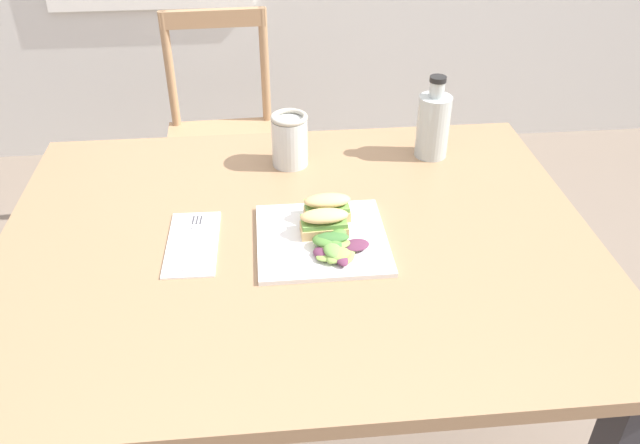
{
  "coord_description": "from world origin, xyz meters",
  "views": [
    {
      "loc": [
        -0.15,
        -0.97,
        1.51
      ],
      "look_at": [
        -0.04,
        0.13,
        0.76
      ],
      "focal_mm": 36.31,
      "sensor_mm": 36.0,
      "label": 1
    }
  ],
  "objects": [
    {
      "name": "dining_table",
      "position": [
        -0.09,
        0.11,
        0.62
      ],
      "size": [
        1.22,
        0.96,
        0.74
      ],
      "color": "#997551",
      "rests_on": "ground"
    },
    {
      "name": "chair_wooden_far",
      "position": [
        -0.3,
        1.15,
        0.45
      ],
      "size": [
        0.41,
        0.41,
        0.87
      ],
      "color": "tan",
      "rests_on": "ground"
    },
    {
      "name": "plate_lunch",
      "position": [
        -0.04,
        0.09,
        0.74
      ],
      "size": [
        0.26,
        0.26,
        0.01
      ],
      "primitive_type": "cube",
      "color": "white",
      "rests_on": "dining_table"
    },
    {
      "name": "sandwich_half_front",
      "position": [
        -0.04,
        0.1,
        0.78
      ],
      "size": [
        0.1,
        0.06,
        0.06
      ],
      "color": "#DBB270",
      "rests_on": "plate_lunch"
    },
    {
      "name": "sandwich_half_back",
      "position": [
        -0.02,
        0.16,
        0.78
      ],
      "size": [
        0.1,
        0.06,
        0.06
      ],
      "color": "#DBB270",
      "rests_on": "plate_lunch"
    },
    {
      "name": "salad_mixed_greens",
      "position": [
        -0.02,
        0.04,
        0.76
      ],
      "size": [
        0.12,
        0.12,
        0.03
      ],
      "color": "#602D47",
      "rests_on": "plate_lunch"
    },
    {
      "name": "napkin_folded",
      "position": [
        -0.3,
        0.1,
        0.74
      ],
      "size": [
        0.11,
        0.22,
        0.0
      ],
      "primitive_type": "cube",
      "rotation": [
        0.0,
        0.0,
        -0.02
      ],
      "color": "white",
      "rests_on": "dining_table"
    },
    {
      "name": "fork_on_napkin",
      "position": [
        -0.3,
        0.12,
        0.75
      ],
      "size": [
        0.03,
        0.19,
        0.0
      ],
      "color": "silver",
      "rests_on": "napkin_folded"
    },
    {
      "name": "bottle_cold_brew",
      "position": [
        0.26,
        0.43,
        0.81
      ],
      "size": [
        0.08,
        0.08,
        0.21
      ],
      "color": "black",
      "rests_on": "dining_table"
    },
    {
      "name": "mason_jar_iced_tea",
      "position": [
        -0.09,
        0.42,
        0.8
      ],
      "size": [
        0.09,
        0.09,
        0.13
      ],
      "color": "gold",
      "rests_on": "dining_table"
    }
  ]
}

